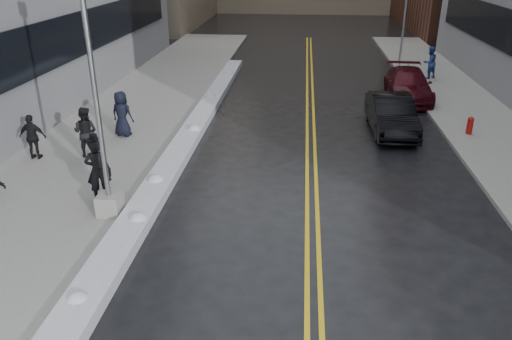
% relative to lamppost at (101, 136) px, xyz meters
% --- Properties ---
extents(ground, '(160.00, 160.00, 0.00)m').
position_rel_lamppost_xyz_m(ground, '(3.30, -2.00, -2.53)').
color(ground, black).
rests_on(ground, ground).
extents(sidewalk_west, '(5.50, 50.00, 0.15)m').
position_rel_lamppost_xyz_m(sidewalk_west, '(-2.45, 8.00, -2.46)').
color(sidewalk_west, gray).
rests_on(sidewalk_west, ground).
extents(sidewalk_east, '(4.00, 50.00, 0.15)m').
position_rel_lamppost_xyz_m(sidewalk_east, '(13.30, 8.00, -2.46)').
color(sidewalk_east, gray).
rests_on(sidewalk_east, ground).
extents(lane_line_left, '(0.12, 50.00, 0.01)m').
position_rel_lamppost_xyz_m(lane_line_left, '(5.65, 8.00, -2.53)').
color(lane_line_left, gold).
rests_on(lane_line_left, ground).
extents(lane_line_right, '(0.12, 50.00, 0.01)m').
position_rel_lamppost_xyz_m(lane_line_right, '(5.95, 8.00, -2.53)').
color(lane_line_right, gold).
rests_on(lane_line_right, ground).
extents(snow_ridge, '(0.90, 30.00, 0.34)m').
position_rel_lamppost_xyz_m(snow_ridge, '(0.85, 6.00, -2.36)').
color(snow_ridge, silver).
rests_on(snow_ridge, ground).
extents(lamppost, '(0.65, 0.65, 7.62)m').
position_rel_lamppost_xyz_m(lamppost, '(0.00, 0.00, 0.00)').
color(lamppost, gray).
rests_on(lamppost, sidewalk_west).
extents(fire_hydrant, '(0.26, 0.26, 0.73)m').
position_rel_lamppost_xyz_m(fire_hydrant, '(12.30, 8.00, -1.98)').
color(fire_hydrant, maroon).
rests_on(fire_hydrant, sidewalk_east).
extents(traffic_signal, '(0.16, 0.20, 6.00)m').
position_rel_lamppost_xyz_m(traffic_signal, '(11.80, 22.00, 0.87)').
color(traffic_signal, gray).
rests_on(traffic_signal, sidewalk_east).
extents(pedestrian_fedora, '(0.84, 0.70, 1.96)m').
position_rel_lamppost_xyz_m(pedestrian_fedora, '(-0.58, 0.81, -1.41)').
color(pedestrian_fedora, black).
rests_on(pedestrian_fedora, sidewalk_west).
extents(pedestrian_b, '(0.97, 0.79, 1.86)m').
position_rel_lamppost_xyz_m(pedestrian_b, '(-2.39, 4.19, -1.45)').
color(pedestrian_b, black).
rests_on(pedestrian_b, sidewalk_west).
extents(pedestrian_c, '(1.01, 0.78, 1.85)m').
position_rel_lamppost_xyz_m(pedestrian_c, '(-1.82, 6.45, -1.46)').
color(pedestrian_c, black).
rests_on(pedestrian_c, sidewalk_west).
extents(pedestrian_d, '(0.99, 0.45, 1.65)m').
position_rel_lamppost_xyz_m(pedestrian_d, '(-4.19, 3.78, -1.56)').
color(pedestrian_d, black).
rests_on(pedestrian_d, sidewalk_west).
extents(pedestrian_east, '(1.14, 1.08, 1.87)m').
position_rel_lamppost_xyz_m(pedestrian_east, '(12.74, 17.80, -1.45)').
color(pedestrian_east, navy).
rests_on(pedestrian_east, sidewalk_east).
extents(car_black, '(1.75, 4.74, 1.55)m').
position_rel_lamppost_xyz_m(car_black, '(9.15, 8.37, -1.76)').
color(car_black, black).
rests_on(car_black, ground).
extents(car_maroon, '(2.40, 5.32, 1.51)m').
position_rel_lamppost_xyz_m(car_maroon, '(10.80, 13.63, -1.78)').
color(car_maroon, '#3B0912').
rests_on(car_maroon, ground).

